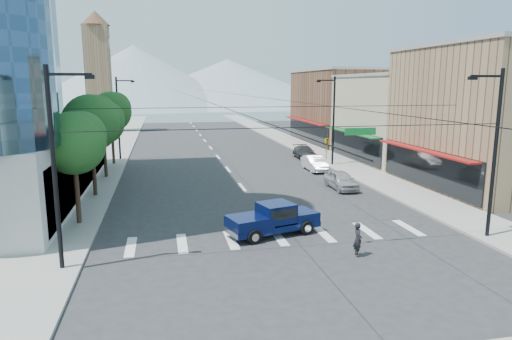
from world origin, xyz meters
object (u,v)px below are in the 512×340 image
object	(u,v)px
pickup_truck	(273,219)
pedestrian	(358,239)
parked_car_far	(305,153)
parked_car_mid	(315,163)
parked_car_near	(341,180)

from	to	relation	value
pickup_truck	pedestrian	world-z (taller)	pickup_truck
parked_car_far	pickup_truck	bearing A→B (deg)	-109.36
parked_car_mid	pickup_truck	bearing A→B (deg)	-115.27
pedestrian	parked_car_mid	size ratio (longest dim) A/B	0.38
pedestrian	parked_car_near	distance (m)	14.56
parked_car_near	pedestrian	bearing A→B (deg)	-109.14
pedestrian	parked_car_far	size ratio (longest dim) A/B	0.35
parked_car_near	parked_car_mid	bearing A→B (deg)	86.30
pedestrian	pickup_truck	bearing A→B (deg)	44.21
pickup_truck	pedestrian	distance (m)	5.11
pedestrian	parked_car_far	world-z (taller)	pedestrian
pedestrian	parked_car_mid	distance (m)	22.34
pickup_truck	parked_car_mid	distance (m)	19.70
parked_car_near	parked_car_far	xyz separation A→B (m)	(1.80, 15.10, -0.03)
pickup_truck	parked_car_far	world-z (taller)	pickup_truck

